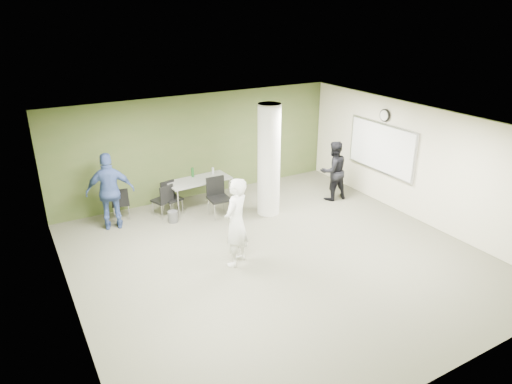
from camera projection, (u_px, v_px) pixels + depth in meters
floor at (277, 257)px, 9.62m from camera, size 8.00×8.00×0.00m
ceiling at (279, 127)px, 8.56m from camera, size 8.00×8.00×0.00m
wall_back at (199, 146)px, 12.31m from camera, size 8.00×2.80×0.02m
wall_left at (66, 244)px, 7.26m from camera, size 0.02×8.00×2.80m
wall_right_cream at (419, 164)px, 10.93m from camera, size 0.02×8.00×2.80m
column at (269, 161)px, 11.16m from camera, size 0.56×0.56×2.80m
whiteboard at (381, 148)px, 11.82m from camera, size 0.05×2.30×1.30m
wall_clock at (385, 115)px, 11.50m from camera, size 0.06×0.32×0.32m
folding_table at (199, 181)px, 11.75m from camera, size 1.67×0.82×1.02m
wastebasket at (173, 217)px, 11.13m from camera, size 0.24×0.24×0.28m
chair_back_left at (120, 201)px, 11.13m from camera, size 0.50×0.50×0.84m
chair_back_right at (164, 198)px, 11.29m from camera, size 0.55×0.55×0.85m
chair_table_left at (170, 195)px, 11.50m from camera, size 0.50×0.50×0.83m
chair_table_right at (217, 194)px, 11.33m from camera, size 0.52×0.52×0.99m
woman_white at (236, 222)px, 9.04m from camera, size 0.81×0.75×1.86m
man_black at (333, 171)px, 12.21m from camera, size 0.84×0.68×1.63m
man_blue at (110, 191)px, 10.55m from camera, size 1.16×0.69×1.86m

